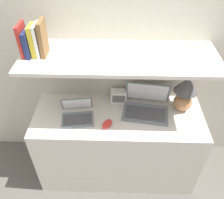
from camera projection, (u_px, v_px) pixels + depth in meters
name	position (u px, v px, depth m)	size (l,w,h in m)	color
ground_plane	(117.00, 192.00, 2.25)	(12.00, 12.00, 0.00)	#56514C
wall_back	(120.00, 48.00, 1.92)	(6.00, 0.05, 2.40)	beige
desk	(118.00, 145.00, 2.21)	(1.41, 0.54, 0.76)	silver
back_riser	(118.00, 104.00, 2.26)	(1.41, 0.04, 1.25)	beige
shelf	(120.00, 57.00, 1.68)	(1.41, 0.48, 0.03)	silver
table_lamp	(185.00, 92.00, 1.91)	(0.19, 0.19, 0.32)	#B27A4C
laptop_large	(146.00, 106.00, 1.97)	(0.41, 0.33, 0.23)	slate
laptop_small	(77.00, 115.00, 1.92)	(0.28, 0.25, 0.16)	slate
computer_mouse	(107.00, 124.00, 1.86)	(0.11, 0.13, 0.03)	red
router_box	(119.00, 96.00, 2.07)	(0.14, 0.09, 0.11)	white
book_red	(23.00, 40.00, 1.61)	(0.02, 0.14, 0.22)	#A82823
book_navy	(29.00, 43.00, 1.62)	(0.03, 0.17, 0.18)	navy
book_yellow	(34.00, 40.00, 1.61)	(0.04, 0.12, 0.22)	gold
book_white	(38.00, 40.00, 1.61)	(0.02, 0.14, 0.23)	silver
book_brown	(43.00, 38.00, 1.60)	(0.04, 0.14, 0.25)	brown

